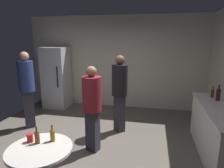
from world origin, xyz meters
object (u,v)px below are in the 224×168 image
at_px(beer_bottle_on_counter, 213,93).
at_px(foreground_table, 40,156).
at_px(beer_bottle_amber, 52,135).
at_px(beer_bottle_brown, 37,137).
at_px(person_in_black_shirt, 120,88).
at_px(person_in_navy_shirt, 27,84).
at_px(wine_bottle_on_counter, 218,94).
at_px(plastic_cup_red, 30,138).
at_px(refrigerator, 56,78).
at_px(person_in_maroon_shirt, 92,103).

relative_size(beer_bottle_on_counter, foreground_table, 0.29).
relative_size(beer_bottle_amber, beer_bottle_brown, 1.00).
xyz_separation_m(person_in_black_shirt, person_in_navy_shirt, (-2.10, -0.22, 0.04)).
height_order(beer_bottle_brown, person_in_navy_shirt, person_in_navy_shirt).
bearing_deg(beer_bottle_amber, beer_bottle_brown, -150.05).
distance_m(wine_bottle_on_counter, beer_bottle_amber, 3.04).
bearing_deg(plastic_cup_red, person_in_black_shirt, 67.71).
xyz_separation_m(refrigerator, beer_bottle_brown, (1.43, -3.30, -0.08)).
bearing_deg(person_in_maroon_shirt, wine_bottle_on_counter, 125.32).
xyz_separation_m(foreground_table, person_in_maroon_shirt, (0.28, 1.25, 0.30)).
bearing_deg(beer_bottle_amber, person_in_maroon_shirt, 78.95).
height_order(refrigerator, beer_bottle_brown, refrigerator).
relative_size(beer_bottle_brown, person_in_navy_shirt, 0.13).
height_order(beer_bottle_on_counter, person_in_navy_shirt, person_in_navy_shirt).
distance_m(beer_bottle_on_counter, foreground_table, 3.33).
xyz_separation_m(wine_bottle_on_counter, plastic_cup_red, (-2.74, -1.85, -0.23)).
bearing_deg(wine_bottle_on_counter, person_in_navy_shirt, -179.25).
height_order(beer_bottle_on_counter, beer_bottle_brown, beer_bottle_on_counter).
xyz_separation_m(foreground_table, person_in_navy_shirt, (-1.47, 1.91, 0.41)).
bearing_deg(plastic_cup_red, beer_bottle_amber, 16.25).
height_order(beer_bottle_on_counter, person_in_maroon_shirt, person_in_maroon_shirt).
distance_m(beer_bottle_amber, person_in_maroon_shirt, 1.08).
bearing_deg(person_in_navy_shirt, foreground_table, 1.57).
relative_size(beer_bottle_amber, plastic_cup_red, 2.09).
distance_m(beer_bottle_on_counter, person_in_black_shirt, 1.87).
bearing_deg(foreground_table, person_in_navy_shirt, 127.57).
relative_size(refrigerator, plastic_cup_red, 16.36).
distance_m(refrigerator, beer_bottle_on_counter, 4.20).
relative_size(person_in_maroon_shirt, person_in_navy_shirt, 0.90).
xyz_separation_m(foreground_table, person_in_black_shirt, (0.63, 2.13, 0.37)).
bearing_deg(wine_bottle_on_counter, plastic_cup_red, -145.98).
distance_m(wine_bottle_on_counter, beer_bottle_on_counter, 0.21).
bearing_deg(person_in_maroon_shirt, refrigerator, -122.20).
distance_m(wine_bottle_on_counter, person_in_black_shirt, 1.92).
relative_size(foreground_table, beer_bottle_brown, 3.48).
distance_m(plastic_cup_red, person_in_black_shirt, 2.20).
bearing_deg(person_in_black_shirt, person_in_navy_shirt, -39.45).
bearing_deg(plastic_cup_red, person_in_navy_shirt, 125.21).
distance_m(person_in_black_shirt, person_in_maroon_shirt, 0.95).
xyz_separation_m(wine_bottle_on_counter, beer_bottle_brown, (-2.63, -1.86, -0.20)).
distance_m(wine_bottle_on_counter, person_in_navy_shirt, 4.01).
height_order(plastic_cup_red, person_in_navy_shirt, person_in_navy_shirt).
height_order(beer_bottle_on_counter, plastic_cup_red, beer_bottle_on_counter).
relative_size(wine_bottle_on_counter, plastic_cup_red, 2.82).
xyz_separation_m(beer_bottle_amber, person_in_maroon_shirt, (0.21, 1.06, 0.11)).
height_order(foreground_table, person_in_maroon_shirt, person_in_maroon_shirt).
distance_m(beer_bottle_brown, person_in_maroon_shirt, 1.22).
bearing_deg(foreground_table, person_in_maroon_shirt, 77.24).
distance_m(beer_bottle_on_counter, plastic_cup_red, 3.40).
relative_size(beer_bottle_on_counter, person_in_maroon_shirt, 0.14).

